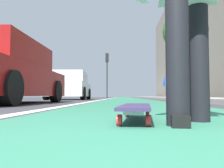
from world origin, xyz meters
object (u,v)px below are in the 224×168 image
at_px(skateboard, 136,108).
at_px(parked_car_mid, 70,86).
at_px(parked_car_near, 5,74).
at_px(pedestrian_distant, 167,85).
at_px(traffic_light, 107,67).
at_px(street_tree_mid, 185,31).

height_order(skateboard, parked_car_mid, parked_car_mid).
bearing_deg(parked_car_near, skateboard, -142.01).
bearing_deg(parked_car_mid, parked_car_near, -179.54).
height_order(parked_car_mid, pedestrian_distant, pedestrian_distant).
bearing_deg(parked_car_mid, pedestrian_distant, -59.33).
xyz_separation_m(skateboard, pedestrian_distant, (14.17, -2.92, 0.88)).
bearing_deg(pedestrian_distant, parked_car_near, 150.75).
distance_m(skateboard, traffic_light, 19.58).
height_order(parked_car_mid, traffic_light, traffic_light).
xyz_separation_m(traffic_light, pedestrian_distant, (-5.15, -4.47, -1.87)).
xyz_separation_m(traffic_light, street_tree_mid, (-9.05, -4.66, 0.68)).
distance_m(parked_car_mid, pedestrian_distant, 6.86).
distance_m(parked_car_near, parked_car_mid, 6.94).
bearing_deg(skateboard, parked_car_near, 37.99).
bearing_deg(parked_car_near, street_tree_mid, -42.74).
relative_size(parked_car_mid, pedestrian_distant, 2.51).
height_order(parked_car_near, pedestrian_distant, pedestrian_distant).
bearing_deg(traffic_light, street_tree_mid, -152.75).
distance_m(parked_car_near, pedestrian_distant, 11.96).
bearing_deg(street_tree_mid, parked_car_mid, 86.22).
relative_size(traffic_light, pedestrian_distant, 2.41).
bearing_deg(traffic_light, pedestrian_distant, -139.08).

